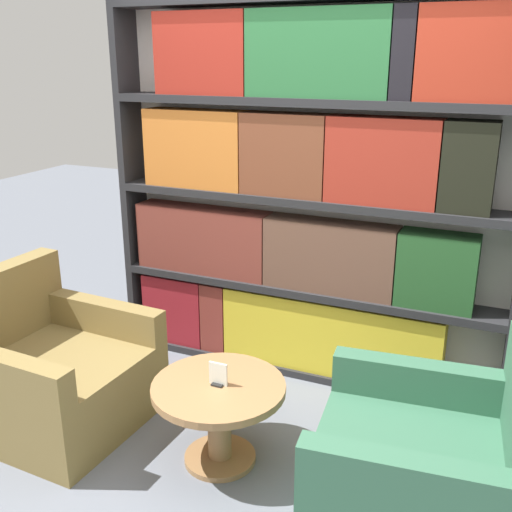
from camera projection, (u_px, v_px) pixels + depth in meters
The scene contains 6 objects.
ground_plane at pixel (222, 476), 3.07m from camera, with size 14.00×14.00×0.00m, color slate.
bookshelf at pixel (305, 200), 3.76m from camera, with size 2.61×0.30×2.38m.
armchair_left at pixel (51, 374), 3.48m from camera, with size 0.99×0.93×0.88m.
armchair_right at pixel (431, 472), 2.66m from camera, with size 1.03×0.98×0.88m.
coffee_table at pixel (219, 407), 3.09m from camera, with size 0.69×0.69×0.46m.
table_sign at pixel (218, 376), 3.03m from camera, with size 0.10×0.06×0.12m.
Camera 1 is at (1.19, -2.26, 2.05)m, focal length 42.00 mm.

